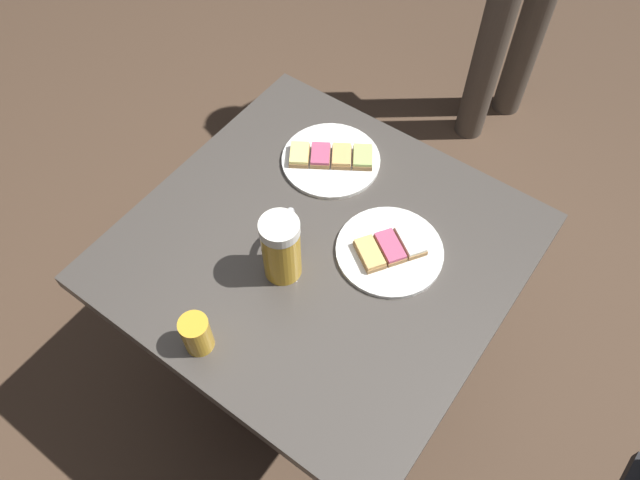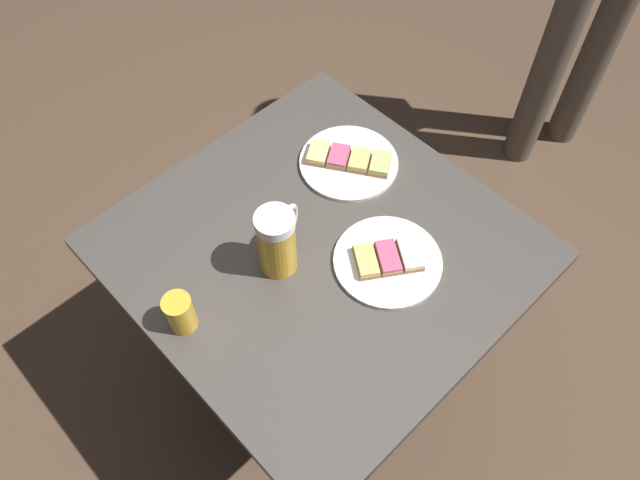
{
  "view_description": "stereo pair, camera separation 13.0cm",
  "coord_description": "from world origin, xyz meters",
  "px_view_note": "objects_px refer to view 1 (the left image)",
  "views": [
    {
      "loc": [
        0.43,
        -0.59,
        1.8
      ],
      "look_at": [
        0.0,
        0.0,
        0.72
      ],
      "focal_mm": 34.42,
      "sensor_mm": 36.0,
      "label": 1
    },
    {
      "loc": [
        0.53,
        -0.51,
        1.8
      ],
      "look_at": [
        0.0,
        0.0,
        0.72
      ],
      "focal_mm": 34.42,
      "sensor_mm": 36.0,
      "label": 2
    }
  ],
  "objects_px": {
    "plate_near": "(331,159)",
    "beer_glass_small": "(197,334)",
    "plate_far": "(390,250)",
    "beer_mug": "(282,246)"
  },
  "relations": [
    {
      "from": "beer_mug",
      "to": "plate_near",
      "type": "bearing_deg",
      "value": 107.02
    },
    {
      "from": "plate_far",
      "to": "beer_glass_small",
      "type": "distance_m",
      "value": 0.44
    },
    {
      "from": "plate_far",
      "to": "beer_mug",
      "type": "relative_size",
      "value": 1.41
    },
    {
      "from": "plate_far",
      "to": "beer_glass_small",
      "type": "xyz_separation_m",
      "value": [
        -0.18,
        -0.39,
        0.03
      ]
    },
    {
      "from": "plate_near",
      "to": "beer_glass_small",
      "type": "height_order",
      "value": "beer_glass_small"
    },
    {
      "from": "plate_near",
      "to": "beer_glass_small",
      "type": "bearing_deg",
      "value": -82.84
    },
    {
      "from": "plate_far",
      "to": "beer_mug",
      "type": "distance_m",
      "value": 0.24
    },
    {
      "from": "beer_mug",
      "to": "plate_far",
      "type": "bearing_deg",
      "value": 45.79
    },
    {
      "from": "beer_mug",
      "to": "beer_glass_small",
      "type": "bearing_deg",
      "value": -96.12
    },
    {
      "from": "beer_mug",
      "to": "beer_glass_small",
      "type": "relative_size",
      "value": 1.89
    }
  ]
}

